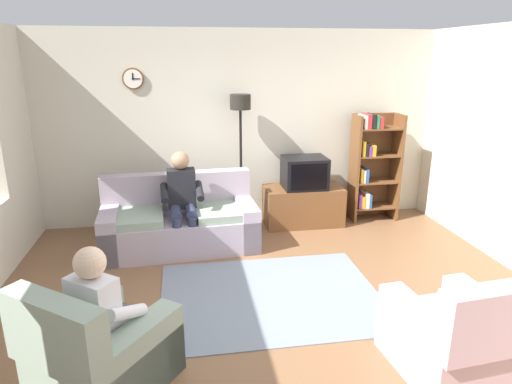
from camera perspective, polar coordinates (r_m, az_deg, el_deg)
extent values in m
plane|color=brown|center=(4.42, 2.90, -15.03)|extent=(12.00, 12.00, 0.00)
cube|color=beige|center=(6.45, -1.88, 8.15)|extent=(6.20, 0.12, 2.70)
cylinder|color=brown|center=(6.28, -15.40, 13.75)|extent=(0.28, 0.03, 0.28)
cylinder|color=white|center=(6.26, -15.42, 13.75)|extent=(0.24, 0.01, 0.24)
cube|color=black|center=(6.25, -15.44, 14.02)|extent=(0.02, 0.01, 0.09)
cube|color=black|center=(6.25, -15.05, 13.77)|extent=(0.11, 0.01, 0.01)
cube|color=beige|center=(6.18, -28.60, 6.18)|extent=(0.12, 1.10, 1.20)
cube|color=#A899A8|center=(5.72, -9.62, -5.14)|extent=(1.95, 0.95, 0.42)
cube|color=#A899A8|center=(5.91, -10.04, 0.20)|extent=(1.91, 0.31, 0.48)
cube|color=#A899A8|center=(5.79, -1.31, -3.88)|extent=(0.27, 0.85, 0.56)
cube|color=#A899A8|center=(5.72, -18.10, -5.00)|extent=(0.27, 0.85, 0.56)
cube|color=gray|center=(5.62, -4.62, -2.51)|extent=(0.64, 0.71, 0.10)
cube|color=gray|center=(5.58, -14.85, -3.18)|extent=(0.64, 0.71, 0.10)
cube|color=brown|center=(6.47, 6.01, -1.72)|extent=(1.10, 0.56, 0.55)
cube|color=black|center=(6.70, 5.44, -0.79)|extent=(1.10, 0.04, 0.03)
cube|color=black|center=(6.31, 6.19, 2.48)|extent=(0.60, 0.48, 0.44)
cube|color=black|center=(6.09, 6.80, 1.91)|extent=(0.50, 0.01, 0.36)
cube|color=brown|center=(6.61, 12.39, 2.90)|extent=(0.04, 0.36, 1.55)
cube|color=brown|center=(6.87, 17.37, 3.04)|extent=(0.04, 0.36, 1.55)
cube|color=brown|center=(6.89, 14.37, 3.32)|extent=(0.64, 0.02, 1.55)
cube|color=brown|center=(6.89, 14.57, -1.71)|extent=(0.60, 0.34, 0.02)
cube|color=#72338C|center=(6.75, 12.76, -0.94)|extent=(0.04, 0.28, 0.21)
cube|color=gold|center=(6.77, 13.16, -1.05)|extent=(0.05, 0.28, 0.18)
cube|color=silver|center=(6.79, 13.65, -0.86)|extent=(0.05, 0.28, 0.22)
cube|color=#2D59A5|center=(6.81, 14.01, -0.92)|extent=(0.03, 0.28, 0.20)
cube|color=brown|center=(6.78, 14.81, 1.39)|extent=(0.60, 0.34, 0.02)
cube|color=gold|center=(6.64, 12.95, 2.20)|extent=(0.03, 0.28, 0.20)
cube|color=silver|center=(6.66, 13.29, 2.14)|extent=(0.03, 0.28, 0.19)
cube|color=#2D59A5|center=(6.67, 13.63, 2.20)|extent=(0.04, 0.28, 0.20)
cube|color=brown|center=(6.69, 15.06, 4.58)|extent=(0.60, 0.34, 0.02)
cube|color=gold|center=(6.55, 13.21, 5.53)|extent=(0.04, 0.28, 0.22)
cube|color=black|center=(6.58, 13.58, 5.40)|extent=(0.03, 0.28, 0.18)
cube|color=#72338C|center=(6.60, 13.96, 5.24)|extent=(0.04, 0.28, 0.14)
cube|color=gold|center=(6.62, 14.41, 5.28)|extent=(0.05, 0.28, 0.15)
cube|color=brown|center=(6.62, 15.31, 7.85)|extent=(0.60, 0.34, 0.02)
cube|color=silver|center=(6.49, 13.43, 8.75)|extent=(0.04, 0.28, 0.18)
cube|color=red|center=(6.51, 13.88, 8.81)|extent=(0.06, 0.28, 0.20)
cube|color=black|center=(6.54, 14.40, 8.78)|extent=(0.06, 0.28, 0.20)
cube|color=#267F4C|center=(6.56, 14.87, 8.71)|extent=(0.04, 0.28, 0.18)
cube|color=red|center=(6.59, 15.30, 8.61)|extent=(0.05, 0.28, 0.16)
cylinder|color=black|center=(6.49, -1.86, -4.02)|extent=(0.28, 0.28, 0.03)
cylinder|color=black|center=(6.24, -1.93, 3.16)|extent=(0.04, 0.04, 1.70)
cylinder|color=black|center=(6.09, -2.02, 11.41)|extent=(0.28, 0.28, 0.20)
cube|color=gray|center=(3.67, -18.58, -19.75)|extent=(1.15, 1.15, 0.40)
cube|color=gray|center=(3.23, -24.25, -16.26)|extent=(0.75, 0.63, 0.50)
cube|color=gray|center=(3.83, -21.72, -16.96)|extent=(0.64, 0.76, 0.56)
cube|color=gray|center=(3.45, -14.78, -20.32)|extent=(0.64, 0.76, 0.56)
cube|color=beige|center=(3.94, 23.45, -17.50)|extent=(0.88, 0.91, 0.40)
cube|color=beige|center=(3.48, 28.11, -14.30)|extent=(0.81, 0.25, 0.50)
cube|color=beige|center=(3.75, 19.60, -17.45)|extent=(0.27, 0.82, 0.56)
cube|color=beige|center=(4.09, 26.87, -15.33)|extent=(0.27, 0.82, 0.56)
cube|color=slate|center=(4.66, 1.87, -13.08)|extent=(2.20, 1.70, 0.01)
cube|color=black|center=(5.58, -9.49, 0.50)|extent=(0.35, 0.22, 0.48)
sphere|color=#A37A5B|center=(5.48, -9.66, 3.98)|extent=(0.22, 0.22, 0.22)
cylinder|color=#2D334C|center=(5.48, -8.31, -2.40)|extent=(0.15, 0.39, 0.13)
cylinder|color=#2D334C|center=(5.47, -10.19, -2.52)|extent=(0.15, 0.39, 0.13)
cylinder|color=#2D334C|center=(5.40, -8.02, -5.86)|extent=(0.12, 0.12, 0.52)
cylinder|color=#2D334C|center=(5.39, -9.93, -5.99)|extent=(0.12, 0.12, 0.52)
cylinder|color=black|center=(5.50, -7.24, 0.15)|extent=(0.11, 0.34, 0.20)
cylinder|color=black|center=(5.48, -11.61, -0.13)|extent=(0.11, 0.34, 0.20)
cube|color=silver|center=(3.39, -19.95, -13.86)|extent=(0.39, 0.37, 0.48)
sphere|color=beige|center=(3.24, -20.44, -8.44)|extent=(0.22, 0.22, 0.22)
cylinder|color=#4C4742|center=(3.68, -18.30, -15.46)|extent=(0.33, 0.38, 0.13)
cylinder|color=#4C4742|center=(3.57, -16.20, -16.38)|extent=(0.33, 0.38, 0.13)
cylinder|color=#4C4742|center=(3.91, -15.91, -17.00)|extent=(0.15, 0.15, 0.40)
cylinder|color=#4C4742|center=(3.80, -13.85, -17.89)|extent=(0.15, 0.15, 0.40)
cylinder|color=silver|center=(3.60, -21.04, -12.47)|extent=(0.27, 0.32, 0.20)
cylinder|color=silver|center=(3.32, -16.08, -14.55)|extent=(0.27, 0.32, 0.20)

